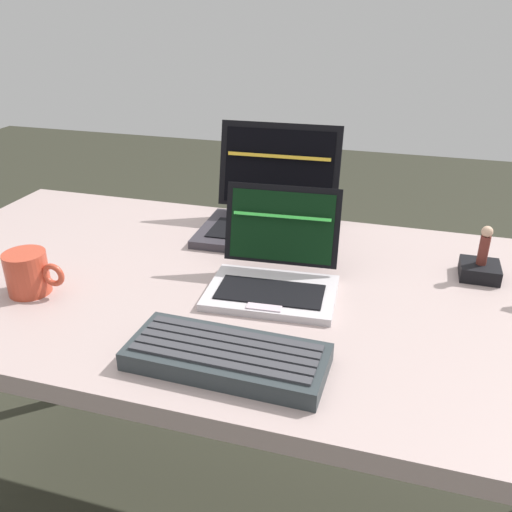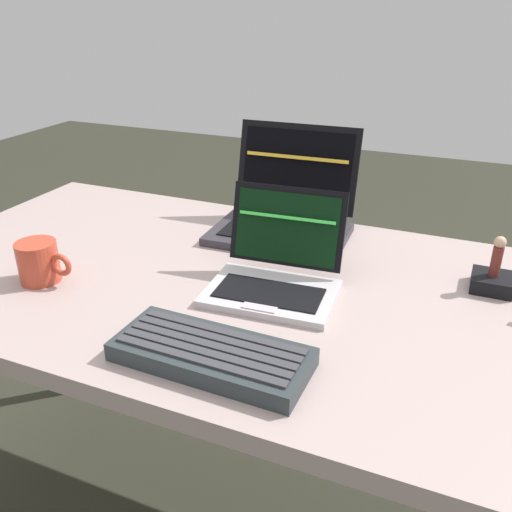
{
  "view_description": "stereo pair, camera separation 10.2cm",
  "coord_description": "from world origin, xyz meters",
  "px_view_note": "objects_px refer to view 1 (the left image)",
  "views": [
    {
      "loc": [
        0.26,
        -0.92,
        1.26
      ],
      "look_at": [
        -0.01,
        -0.04,
        0.82
      ],
      "focal_mm": 37.96,
      "sensor_mm": 36.0,
      "label": 1
    },
    {
      "loc": [
        0.35,
        -0.89,
        1.26
      ],
      "look_at": [
        -0.01,
        -0.04,
        0.82
      ],
      "focal_mm": 37.96,
      "sensor_mm": 36.0,
      "label": 2
    }
  ],
  "objects_px": {
    "coffee_mug": "(28,273)",
    "laptop_front": "(275,272)",
    "laptop_rear": "(270,212)",
    "external_keyboard": "(227,356)",
    "figurine": "(485,244)",
    "figurine_stand": "(479,270)"
  },
  "relations": [
    {
      "from": "laptop_front",
      "to": "external_keyboard",
      "type": "xyz_separation_m",
      "value": [
        -0.01,
        -0.26,
        -0.02
      ]
    },
    {
      "from": "laptop_front",
      "to": "figurine",
      "type": "relative_size",
      "value": 3.1
    },
    {
      "from": "external_keyboard",
      "to": "figurine",
      "type": "height_order",
      "value": "figurine"
    },
    {
      "from": "external_keyboard",
      "to": "figurine",
      "type": "xyz_separation_m",
      "value": [
        0.4,
        0.43,
        0.06
      ]
    },
    {
      "from": "external_keyboard",
      "to": "coffee_mug",
      "type": "height_order",
      "value": "coffee_mug"
    },
    {
      "from": "figurine",
      "to": "external_keyboard",
      "type": "bearing_deg",
      "value": -133.11
    },
    {
      "from": "laptop_front",
      "to": "laptop_rear",
      "type": "bearing_deg",
      "value": 106.77
    },
    {
      "from": "figurine_stand",
      "to": "laptop_rear",
      "type": "bearing_deg",
      "value": 166.49
    },
    {
      "from": "laptop_front",
      "to": "coffee_mug",
      "type": "relative_size",
      "value": 2.09
    },
    {
      "from": "external_keyboard",
      "to": "figurine",
      "type": "relative_size",
      "value": 3.81
    },
    {
      "from": "coffee_mug",
      "to": "figurine_stand",
      "type": "bearing_deg",
      "value": 20.5
    },
    {
      "from": "figurine",
      "to": "figurine_stand",
      "type": "bearing_deg",
      "value": -153.43
    },
    {
      "from": "external_keyboard",
      "to": "coffee_mug",
      "type": "relative_size",
      "value": 2.57
    },
    {
      "from": "laptop_rear",
      "to": "external_keyboard",
      "type": "height_order",
      "value": "laptop_rear"
    },
    {
      "from": "coffee_mug",
      "to": "laptop_front",
      "type": "bearing_deg",
      "value": 18.12
    },
    {
      "from": "figurine_stand",
      "to": "coffee_mug",
      "type": "bearing_deg",
      "value": -159.5
    },
    {
      "from": "laptop_rear",
      "to": "external_keyboard",
      "type": "distance_m",
      "value": 0.55
    },
    {
      "from": "external_keyboard",
      "to": "coffee_mug",
      "type": "bearing_deg",
      "value": 165.82
    },
    {
      "from": "figurine_stand",
      "to": "figurine",
      "type": "height_order",
      "value": "figurine"
    },
    {
      "from": "laptop_rear",
      "to": "laptop_front",
      "type": "bearing_deg",
      "value": -73.23
    },
    {
      "from": "laptop_front",
      "to": "figurine_stand",
      "type": "bearing_deg",
      "value": 23.16
    },
    {
      "from": "laptop_front",
      "to": "figurine",
      "type": "bearing_deg",
      "value": 23.16
    }
  ]
}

